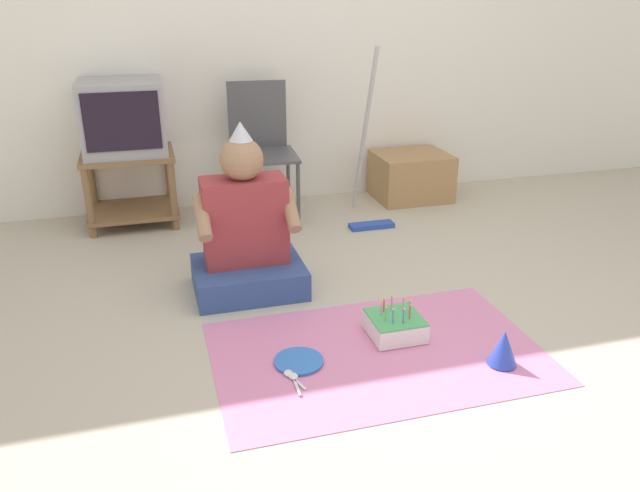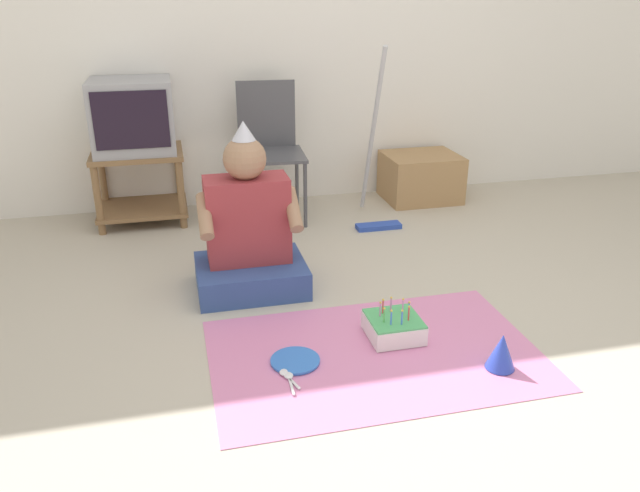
# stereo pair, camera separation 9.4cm
# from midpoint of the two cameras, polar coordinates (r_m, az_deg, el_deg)

# --- Properties ---
(ground_plane) EXTENTS (16.00, 16.00, 0.00)m
(ground_plane) POSITION_cam_midpoint_polar(r_m,az_deg,el_deg) (2.61, 10.59, -10.15)
(ground_plane) COLOR #BCB29E
(wall_back) EXTENTS (6.40, 0.06, 2.55)m
(wall_back) POSITION_cam_midpoint_polar(r_m,az_deg,el_deg) (4.31, -0.73, 21.01)
(wall_back) COLOR white
(wall_back) RESTS_ON ground_plane
(tv_stand) EXTENTS (0.55, 0.46, 0.46)m
(tv_stand) POSITION_cam_midpoint_polar(r_m,az_deg,el_deg) (4.10, -15.50, 5.86)
(tv_stand) COLOR olive
(tv_stand) RESTS_ON ground_plane
(tv) EXTENTS (0.48, 0.45, 0.43)m
(tv) POSITION_cam_midpoint_polar(r_m,az_deg,el_deg) (4.01, -16.10, 11.37)
(tv) COLOR #99999E
(tv) RESTS_ON tv_stand
(folding_chair) EXTENTS (0.45, 0.45, 0.85)m
(folding_chair) POSITION_cam_midpoint_polar(r_m,az_deg,el_deg) (4.02, -4.05, 9.49)
(folding_chair) COLOR #4C4C51
(folding_chair) RESTS_ON ground_plane
(cardboard_box_stack) EXTENTS (0.50, 0.42, 0.32)m
(cardboard_box_stack) POSITION_cam_midpoint_polar(r_m,az_deg,el_deg) (4.47, 9.79, 6.23)
(cardboard_box_stack) COLOR #A87F51
(cardboard_box_stack) RESTS_ON ground_plane
(dust_mop) EXTENTS (0.28, 0.41, 1.10)m
(dust_mop) POSITION_cam_midpoint_polar(r_m,az_deg,el_deg) (3.90, 5.78, 6.32)
(dust_mop) COLOR #2D4CB2
(dust_mop) RESTS_ON ground_plane
(person_seated) EXTENTS (0.53, 0.42, 0.83)m
(person_seated) POSITION_cam_midpoint_polar(r_m,az_deg,el_deg) (3.05, -5.65, 1.01)
(person_seated) COLOR #334C8C
(person_seated) RESTS_ON ground_plane
(party_cloth) EXTENTS (1.34, 0.86, 0.01)m
(party_cloth) POSITION_cam_midpoint_polar(r_m,az_deg,el_deg) (2.61, 6.09, -9.77)
(party_cloth) COLOR pink
(party_cloth) RESTS_ON ground_plane
(birthday_cake) EXTENTS (0.22, 0.22, 0.16)m
(birthday_cake) POSITION_cam_midpoint_polar(r_m,az_deg,el_deg) (2.71, 7.76, -7.34)
(birthday_cake) COLOR white
(birthday_cake) RESTS_ON party_cloth
(party_hat_blue) EXTENTS (0.12, 0.12, 0.15)m
(party_hat_blue) POSITION_cam_midpoint_polar(r_m,az_deg,el_deg) (2.58, 17.29, -9.18)
(party_hat_blue) COLOR blue
(party_hat_blue) RESTS_ON party_cloth
(paper_plate) EXTENTS (0.20, 0.20, 0.01)m
(paper_plate) POSITION_cam_midpoint_polar(r_m,az_deg,el_deg) (2.54, -1.20, -10.43)
(paper_plate) COLOR blue
(paper_plate) RESTS_ON party_cloth
(plastic_spoon_near) EXTENTS (0.06, 0.14, 0.01)m
(plastic_spoon_near) POSITION_cam_midpoint_polar(r_m,az_deg,el_deg) (2.46, -2.01, -11.67)
(plastic_spoon_near) COLOR white
(plastic_spoon_near) RESTS_ON party_cloth
(plastic_spoon_far) EXTENTS (0.04, 0.15, 0.01)m
(plastic_spoon_far) POSITION_cam_midpoint_polar(r_m,az_deg,el_deg) (2.44, -1.69, -12.00)
(plastic_spoon_far) COLOR white
(plastic_spoon_far) RESTS_ON party_cloth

